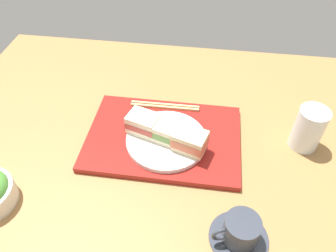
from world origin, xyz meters
TOP-DOWN VIEW (x-y plane):
  - ground_plane at (0.00, 0.00)cm, footprint 140.00×100.00cm
  - serving_tray at (4.90, -2.09)cm, footprint 40.81×28.30cm
  - sandwich_plate at (3.84, 0.29)cm, footprint 21.08×21.08cm
  - sandwich_near at (-2.49, 2.55)cm, footprint 9.56×8.11cm
  - sandwich_middle at (3.84, 0.29)cm, footprint 9.54×7.93cm
  - sandwich_far at (10.17, -1.96)cm, footprint 9.54×8.08cm
  - chopsticks_pair at (6.19, -13.55)cm, footprint 20.09×2.08cm
  - coffee_cup at (-14.82, 23.58)cm, footprint 12.62×12.62cm
  - drinking_glass at (-32.16, -5.69)cm, footprint 7.53×7.53cm

SIDE VIEW (x-z plane):
  - ground_plane at x=0.00cm, z-range -3.00..0.00cm
  - serving_tray at x=4.90cm, z-range 0.00..1.76cm
  - chopsticks_pair at x=6.19cm, z-range 1.76..2.46cm
  - sandwich_plate at x=3.84cm, z-range 1.76..3.10cm
  - coffee_cup at x=-14.82cm, z-range -0.39..6.49cm
  - sandwich_middle at x=3.84cm, z-range 3.10..8.02cm
  - sandwich_far at x=10.17cm, z-range 3.10..8.39cm
  - sandwich_near at x=-2.49cm, z-range 3.10..8.41cm
  - drinking_glass at x=-32.16cm, z-range 0.00..11.98cm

